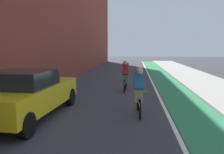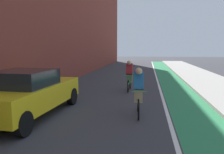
{
  "view_description": "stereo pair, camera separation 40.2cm",
  "coord_description": "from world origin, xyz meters",
  "views": [
    {
      "loc": [
        0.88,
        1.52,
        2.22
      ],
      "look_at": [
        0.06,
        9.47,
        1.23
      ],
      "focal_mm": 37.17,
      "sensor_mm": 36.0,
      "label": 1
    },
    {
      "loc": [
        1.27,
        1.57,
        2.22
      ],
      "look_at": [
        0.06,
        9.47,
        1.23
      ],
      "focal_mm": 37.17,
      "sensor_mm": 36.0,
      "label": 2
    }
  ],
  "objects": [
    {
      "name": "sidewalk_right",
      "position": [
        5.28,
        19.73,
        0.07
      ],
      "size": [
        3.21,
        43.47,
        0.14
      ],
      "primitive_type": "cube",
      "color": "#A8A59E",
      "rests_on": "ground"
    },
    {
      "name": "parked_sedan_yellow_cab",
      "position": [
        -2.62,
        8.53,
        0.79
      ],
      "size": [
        2.13,
        4.62,
        1.53
      ],
      "color": "yellow",
      "rests_on": "ground"
    },
    {
      "name": "ground_plane",
      "position": [
        0.0,
        17.73,
        0.0
      ],
      "size": [
        95.63,
        95.63,
        0.0
      ],
      "primitive_type": "plane",
      "color": "#38383D"
    },
    {
      "name": "lane_divider_stripe",
      "position": [
        1.97,
        19.73,
        0.0
      ],
      "size": [
        0.12,
        43.47,
        0.0
      ],
      "primitive_type": "cube",
      "color": "white",
      "rests_on": "ground"
    },
    {
      "name": "cyclist_mid",
      "position": [
        0.99,
        9.16,
        0.81
      ],
      "size": [
        0.48,
        1.72,
        1.61
      ],
      "color": "black",
      "rests_on": "ground"
    },
    {
      "name": "bike_lane_paint",
      "position": [
        2.87,
        19.73,
        0.0
      ],
      "size": [
        1.6,
        43.47,
        0.0
      ],
      "primitive_type": "cube",
      "color": "#2D8451",
      "rests_on": "ground"
    },
    {
      "name": "cyclist_trailing",
      "position": [
        0.34,
        13.64,
        0.85
      ],
      "size": [
        0.48,
        1.7,
        1.6
      ],
      "color": "black",
      "rests_on": "ground"
    }
  ]
}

